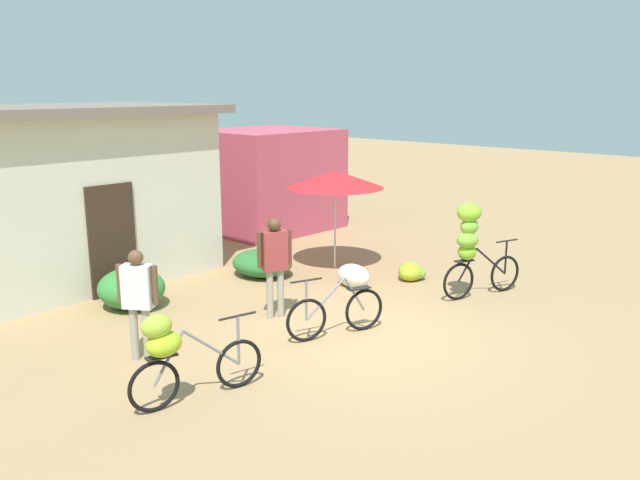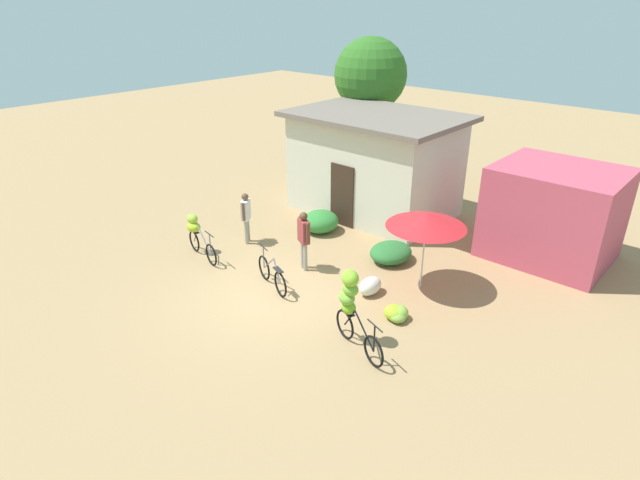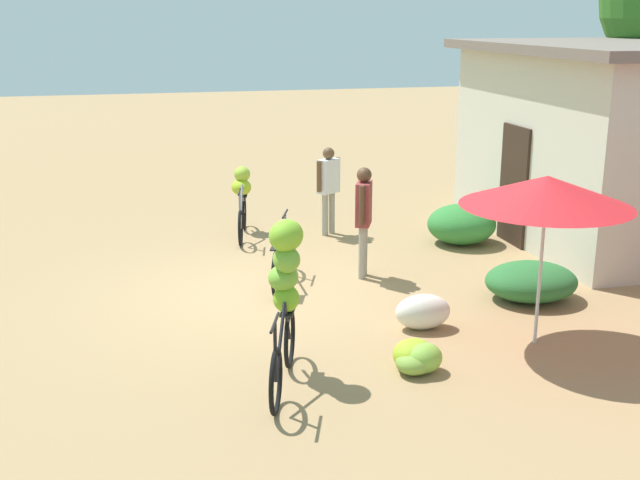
# 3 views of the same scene
# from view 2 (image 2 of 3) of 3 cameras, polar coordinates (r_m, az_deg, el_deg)

# --- Properties ---
(ground_plane) EXTENTS (60.00, 60.00, 0.00)m
(ground_plane) POSITION_cam_2_polar(r_m,az_deg,el_deg) (12.98, -5.51, -6.19)
(ground_plane) COLOR #A17F55
(building_low) EXTENTS (5.45, 3.84, 3.32)m
(building_low) POSITION_cam_2_polar(r_m,az_deg,el_deg) (17.57, 6.00, 8.35)
(building_low) COLOR beige
(building_low) RESTS_ON ground
(shop_pink) EXTENTS (3.20, 2.80, 2.58)m
(shop_pink) POSITION_cam_2_polar(r_m,az_deg,el_deg) (15.74, 24.17, 2.68)
(shop_pink) COLOR #B9465C
(shop_pink) RESTS_ON ground
(tree_behind_building) EXTENTS (2.72, 2.72, 5.40)m
(tree_behind_building) POSITION_cam_2_polar(r_m,az_deg,el_deg) (20.48, 5.53, 17.41)
(tree_behind_building) COLOR brown
(tree_behind_building) RESTS_ON ground
(hedge_bush_front_left) EXTENTS (1.10, 1.17, 0.67)m
(hedge_bush_front_left) POSITION_cam_2_polar(r_m,az_deg,el_deg) (16.27, 0.05, 2.05)
(hedge_bush_front_left) COLOR #317E35
(hedge_bush_front_left) RESTS_ON ground
(hedge_bush_front_right) EXTENTS (1.09, 1.28, 0.51)m
(hedge_bush_front_right) POSITION_cam_2_polar(r_m,az_deg,el_deg) (14.63, 7.75, -1.35)
(hedge_bush_front_right) COLOR #2A6B32
(hedge_bush_front_right) RESTS_ON ground
(market_umbrella) EXTENTS (1.96, 1.96, 2.03)m
(market_umbrella) POSITION_cam_2_polar(r_m,az_deg,el_deg) (12.77, 11.56, 2.17)
(market_umbrella) COLOR beige
(market_umbrella) RESTS_ON ground
(bicycle_leftmost) EXTENTS (1.69, 0.46, 1.17)m
(bicycle_leftmost) POSITION_cam_2_polar(r_m,az_deg,el_deg) (15.07, -13.33, 0.82)
(bicycle_leftmost) COLOR black
(bicycle_leftmost) RESTS_ON ground
(bicycle_near_pile) EXTENTS (1.57, 0.59, 0.95)m
(bicycle_near_pile) POSITION_cam_2_polar(r_m,az_deg,el_deg) (13.21, -5.27, -3.79)
(bicycle_near_pile) COLOR black
(bicycle_near_pile) RESTS_ON ground
(bicycle_center_loaded) EXTENTS (1.66, 0.69, 1.72)m
(bicycle_center_loaded) POSITION_cam_2_polar(r_m,az_deg,el_deg) (10.80, 3.47, -6.83)
(bicycle_center_loaded) COLOR black
(bicycle_center_loaded) RESTS_ON ground
(banana_pile_on_ground) EXTENTS (0.70, 0.68, 0.34)m
(banana_pile_on_ground) POSITION_cam_2_polar(r_m,az_deg,el_deg) (12.14, 8.34, -7.93)
(banana_pile_on_ground) COLOR #7EA53D
(banana_pile_on_ground) RESTS_ON ground
(produce_sack) EXTENTS (0.46, 0.71, 0.44)m
(produce_sack) POSITION_cam_2_polar(r_m,az_deg,el_deg) (13.00, 5.50, -5.03)
(produce_sack) COLOR silver
(produce_sack) RESTS_ON ground
(person_vendor) EXTENTS (0.54, 0.34, 1.65)m
(person_vendor) POSITION_cam_2_polar(r_m,az_deg,el_deg) (13.74, -1.79, 0.56)
(person_vendor) COLOR gray
(person_vendor) RESTS_ON ground
(person_bystander) EXTENTS (0.39, 0.49, 1.55)m
(person_bystander) POSITION_cam_2_polar(r_m,az_deg,el_deg) (15.45, -8.10, 2.93)
(person_bystander) COLOR gray
(person_bystander) RESTS_ON ground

